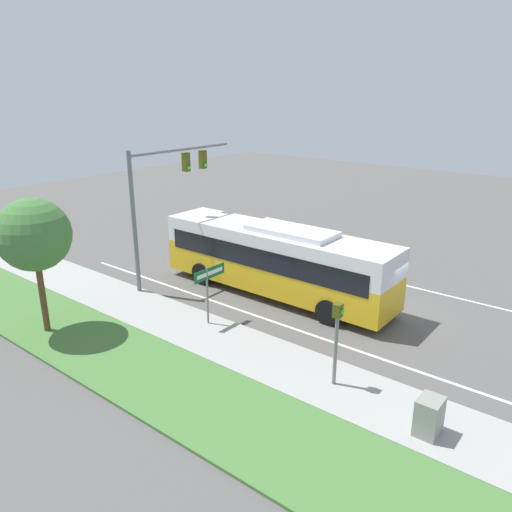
% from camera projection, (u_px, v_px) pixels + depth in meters
% --- Properties ---
extents(ground_plane, '(80.00, 80.00, 0.00)m').
position_uv_depth(ground_plane, '(384.00, 313.00, 21.32)').
color(ground_plane, '#565451').
extents(sidewalk, '(2.80, 80.00, 0.12)m').
position_uv_depth(sidewalk, '(305.00, 374.00, 16.70)').
color(sidewalk, '#9E9E99').
rests_on(sidewalk, ground_plane).
extents(grass_verge, '(3.60, 80.00, 0.10)m').
position_uv_depth(grass_verge, '(244.00, 422.00, 14.32)').
color(grass_verge, '#477538').
rests_on(grass_verge, ground_plane).
extents(lane_divider_near, '(0.14, 30.00, 0.01)m').
position_uv_depth(lane_divider_near, '(343.00, 345.00, 18.65)').
color(lane_divider_near, silver).
rests_on(lane_divider_near, ground_plane).
extents(lane_divider_far, '(0.14, 30.00, 0.01)m').
position_uv_depth(lane_divider_far, '(416.00, 288.00, 23.99)').
color(lane_divider_far, silver).
rests_on(lane_divider_far, ground_plane).
extents(bus, '(2.69, 11.47, 3.34)m').
position_uv_depth(bus, '(275.00, 257.00, 22.71)').
color(bus, gold).
rests_on(bus, ground_plane).
extents(signal_gantry, '(6.40, 0.41, 6.60)m').
position_uv_depth(signal_gantry, '(165.00, 187.00, 23.33)').
color(signal_gantry, slate).
rests_on(signal_gantry, ground_plane).
extents(pedestrian_signal, '(0.28, 0.34, 2.92)m').
position_uv_depth(pedestrian_signal, '(337.00, 331.00, 15.44)').
color(pedestrian_signal, slate).
rests_on(pedestrian_signal, ground_plane).
extents(street_sign, '(1.68, 0.08, 2.50)m').
position_uv_depth(street_sign, '(209.00, 283.00, 19.69)').
color(street_sign, slate).
rests_on(street_sign, ground_plane).
extents(utility_cabinet, '(0.77, 0.62, 1.08)m').
position_uv_depth(utility_cabinet, '(429.00, 416.00, 13.57)').
color(utility_cabinet, gray).
rests_on(utility_cabinet, sidewalk).
extents(roadside_tree, '(2.74, 2.74, 5.28)m').
position_uv_depth(roadside_tree, '(34.00, 235.00, 18.39)').
color(roadside_tree, brown).
rests_on(roadside_tree, grass_verge).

